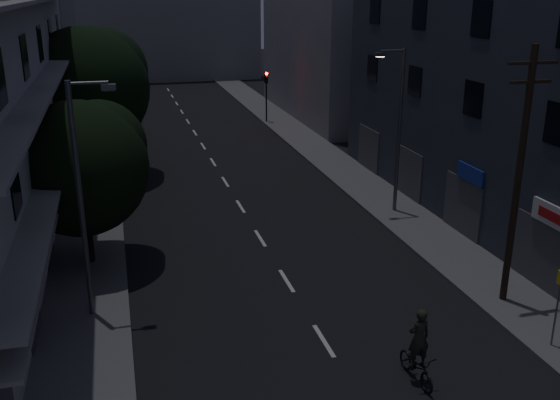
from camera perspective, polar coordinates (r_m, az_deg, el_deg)
name	(u,v)px	position (r m, az deg, el deg)	size (l,w,h in m)	color
ground	(224,179)	(37.24, -5.16, 1.89)	(160.00, 160.00, 0.00)	black
sidewalk_left	(93,188)	(36.78, -16.75, 1.05)	(3.00, 90.00, 0.15)	#565659
sidewalk_right	(342,169)	(39.12, 5.72, 2.82)	(3.00, 90.00, 0.15)	#565659
lane_markings	(208,154)	(43.19, -6.61, 4.23)	(0.15, 60.50, 0.01)	beige
building_right	(525,112)	(30.52, 21.47, 7.50)	(6.19, 28.00, 11.00)	#282D36
building_far_left	(33,23)	(58.53, -21.65, 14.83)	(6.00, 20.00, 16.00)	slate
building_far_right	(325,41)	(55.30, 4.14, 14.33)	(6.00, 20.00, 13.00)	slate
building_far_end	(159,37)	(80.57, -11.04, 14.39)	(24.00, 8.00, 10.00)	slate
tree_near	(81,163)	(25.70, -17.74, 3.23)	(5.38, 5.38, 6.63)	black
tree_mid	(88,84)	(37.78, -17.14, 10.08)	(7.07, 7.07, 8.70)	black
tree_far	(94,78)	(48.02, -16.65, 10.65)	(5.75, 5.75, 7.11)	black
traffic_signal_far_right	(266,86)	(52.33, -1.26, 10.37)	(0.28, 0.37, 4.10)	black
traffic_signal_far_left	(103,96)	(49.28, -15.88, 9.14)	(0.28, 0.37, 4.10)	black
street_lamp_left_near	(83,191)	(21.13, -17.56, 0.81)	(1.51, 0.25, 8.00)	#55585C
street_lamp_right	(397,123)	(30.86, 10.69, 6.89)	(1.51, 0.25, 8.00)	#515358
street_lamp_left_far	(92,92)	(41.61, -16.77, 9.47)	(1.51, 0.25, 8.00)	#5A5C61
utility_pole	(519,174)	(22.56, 20.99, 2.26)	(1.80, 0.24, 9.00)	black
bus_stop_sign	(559,295)	(21.13, 24.15, -7.96)	(0.06, 0.35, 2.52)	#595B60
cyclist	(417,357)	(18.86, 12.44, -13.84)	(0.74, 1.86, 2.32)	black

